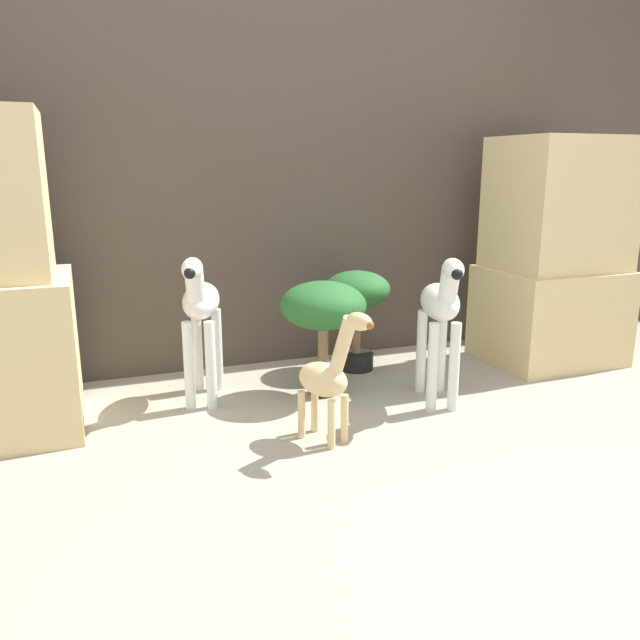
{
  "coord_description": "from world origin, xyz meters",
  "views": [
    {
      "loc": [
        -0.94,
        -1.46,
        1.02
      ],
      "look_at": [
        -0.01,
        1.01,
        0.37
      ],
      "focal_mm": 35.0,
      "sensor_mm": 36.0,
      "label": 1
    }
  ],
  "objects_px": {
    "zebra_left": "(201,311)",
    "giraffe_figurine": "(328,376)",
    "potted_palm_back": "(357,298)",
    "potted_palm_front": "(323,310)",
    "zebra_right": "(441,312)"
  },
  "relations": [
    {
      "from": "zebra_left",
      "to": "giraffe_figurine",
      "type": "height_order",
      "value": "zebra_left"
    },
    {
      "from": "potted_palm_back",
      "to": "potted_palm_front",
      "type": "bearing_deg",
      "value": -135.7
    },
    {
      "from": "zebra_right",
      "to": "potted_palm_front",
      "type": "height_order",
      "value": "zebra_right"
    },
    {
      "from": "zebra_right",
      "to": "potted_palm_front",
      "type": "distance_m",
      "value": 0.51
    },
    {
      "from": "zebra_left",
      "to": "potted_palm_back",
      "type": "distance_m",
      "value": 0.83
    },
    {
      "from": "zebra_left",
      "to": "potted_palm_back",
      "type": "xyz_separation_m",
      "value": [
        0.81,
        0.17,
        -0.04
      ]
    },
    {
      "from": "zebra_right",
      "to": "potted_palm_back",
      "type": "bearing_deg",
      "value": 104.51
    },
    {
      "from": "giraffe_figurine",
      "to": "potted_palm_front",
      "type": "xyz_separation_m",
      "value": [
        0.16,
        0.48,
        0.13
      ]
    },
    {
      "from": "zebra_right",
      "to": "zebra_left",
      "type": "distance_m",
      "value": 1.03
    },
    {
      "from": "potted_palm_front",
      "to": "potted_palm_back",
      "type": "distance_m",
      "value": 0.41
    },
    {
      "from": "giraffe_figurine",
      "to": "potted_palm_front",
      "type": "bearing_deg",
      "value": 71.15
    },
    {
      "from": "potted_palm_front",
      "to": "giraffe_figurine",
      "type": "bearing_deg",
      "value": -108.85
    },
    {
      "from": "zebra_right",
      "to": "zebra_left",
      "type": "relative_size",
      "value": 1.0
    },
    {
      "from": "giraffe_figurine",
      "to": "potted_palm_back",
      "type": "xyz_separation_m",
      "value": [
        0.45,
        0.76,
        0.11
      ]
    },
    {
      "from": "zebra_right",
      "to": "potted_palm_front",
      "type": "bearing_deg",
      "value": 148.02
    }
  ]
}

